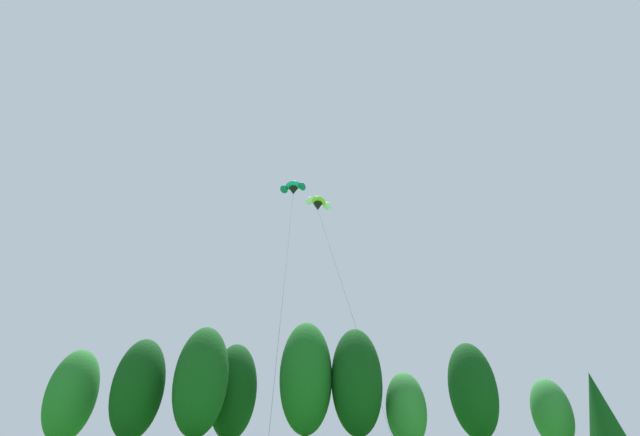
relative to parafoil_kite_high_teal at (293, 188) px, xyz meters
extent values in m
ellipsoid|color=#236628|center=(-22.43, 14.52, -17.43)|extent=(4.95, 4.95, 9.15)
ellipsoid|color=#0F3D14|center=(-15.50, 13.67, -16.79)|extent=(5.23, 5.23, 9.98)
ellipsoid|color=#144719|center=(-8.89, 12.47, -16.10)|extent=(5.54, 5.54, 10.87)
ellipsoid|color=#0F3D14|center=(-6.08, 17.71, -16.51)|extent=(5.36, 5.36, 10.35)
ellipsoid|color=#19561E|center=(2.16, 15.18, -15.24)|extent=(5.92, 5.92, 11.98)
ellipsoid|color=#0F3D14|center=(7.87, 14.86, -15.68)|extent=(5.72, 5.72, 11.41)
ellipsoid|color=#2D7033|center=(13.30, 15.16, -18.55)|extent=(4.45, 4.45, 7.70)
ellipsoid|color=#0F3D14|center=(21.57, 15.91, -16.39)|extent=(5.41, 5.41, 10.49)
ellipsoid|color=#2D7033|center=(30.78, 16.47, -18.75)|extent=(4.36, 4.36, 7.45)
cone|color=#0F3D14|center=(34.02, 12.74, -18.42)|extent=(3.73, 3.73, 7.16)
ellipsoid|color=teal|center=(-0.01, -0.01, 0.28)|extent=(1.81, 1.60, 0.86)
ellipsoid|color=#0F666B|center=(0.88, -0.33, 0.01)|extent=(0.96, 1.17, 0.97)
ellipsoid|color=#0F666B|center=(-0.90, 0.31, 0.01)|extent=(1.12, 1.16, 0.97)
cone|color=black|center=(0.03, 0.09, -0.30)|extent=(1.09, 1.09, 0.73)
cylinder|color=black|center=(-0.24, -8.45, -11.78)|extent=(0.54, 17.08, 22.23)
ellipsoid|color=#93D633|center=(2.69, 3.17, 0.59)|extent=(2.06, 1.80, 0.98)
ellipsoid|color=white|center=(3.68, 3.63, 0.29)|extent=(1.23, 1.24, 1.10)
ellipsoid|color=white|center=(1.71, 2.71, 0.29)|extent=(1.11, 1.26, 1.10)
cone|color=black|center=(2.65, 3.27, -0.07)|extent=(1.30, 1.30, 0.83)
cylinder|color=black|center=(4.41, -2.99, -11.69)|extent=(3.53, 12.53, 22.41)
camera|label=1|loc=(0.18, -33.78, -22.29)|focal=23.00mm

